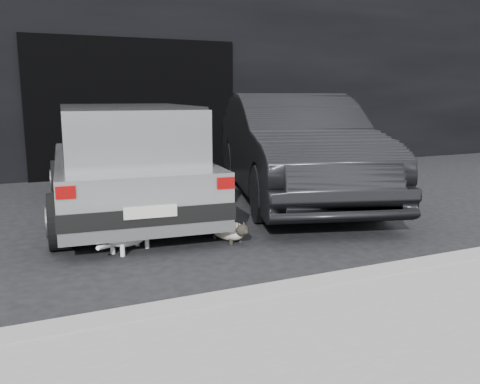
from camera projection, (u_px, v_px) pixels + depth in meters
name	position (u px, v px, depth m)	size (l,w,h in m)	color
ground	(132.00, 229.00, 5.98)	(80.00, 80.00, 0.00)	black
building_facade	(113.00, 51.00, 11.28)	(34.00, 4.00, 5.00)	black
garage_opening	(136.00, 108.00, 9.71)	(4.00, 0.10, 2.60)	black
curb	(329.00, 286.00, 4.04)	(18.00, 0.25, 0.12)	gray
sidewalk	(445.00, 356.00, 2.97)	(18.00, 2.20, 0.11)	gray
silver_hatchback	(126.00, 156.00, 6.50)	(2.18, 4.00, 1.43)	#ADAFB2
second_car	(294.00, 147.00, 7.56)	(1.67, 4.78, 1.57)	black
cat_siamese	(230.00, 231.00, 5.46)	(0.37, 0.72, 0.26)	beige
cat_white	(133.00, 232.00, 5.14)	(0.72, 0.56, 0.39)	silver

